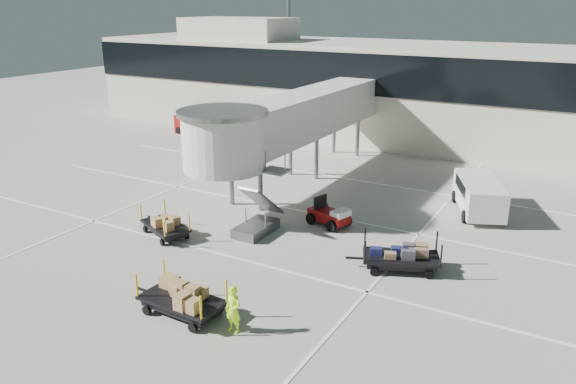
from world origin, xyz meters
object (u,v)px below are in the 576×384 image
suitcase_cart (403,258)px  box_cart_far (165,226)px  ground_worker (233,310)px  belt_loader (197,126)px  minivan (479,193)px  baggage_tug (330,216)px  box_cart_near (181,299)px

suitcase_cart → box_cart_far: bearing=168.0°
ground_worker → belt_loader: 32.49m
minivan → baggage_tug: bearing=-160.1°
baggage_tug → minivan: size_ratio=0.46×
suitcase_cart → box_cart_far: 12.10m
baggage_tug → box_cart_near: bearing=-78.8°
baggage_tug → ground_worker: 11.11m
box_cart_near → ground_worker: ground_worker is taller
minivan → belt_loader: (-26.22, 7.58, -0.32)m
baggage_tug → minivan: minivan is taller
baggage_tug → box_cart_near: size_ratio=0.60×
box_cart_near → belt_loader: size_ratio=0.87×
box_cart_near → ground_worker: (2.45, -0.04, 0.26)m
suitcase_cart → box_cart_near: bearing=-150.9°
suitcase_cart → minivan: minivan is taller
box_cart_far → ground_worker: 9.94m
belt_loader → box_cart_far: bearing=-43.9°
box_cart_far → belt_loader: bearing=148.1°
box_cart_near → ground_worker: size_ratio=2.29×
baggage_tug → belt_loader: 24.00m
suitcase_cart → belt_loader: (-24.94, 16.70, 0.25)m
belt_loader → minivan: bearing=-4.6°
suitcase_cart → belt_loader: bearing=123.4°
box_cart_near → belt_loader: 30.91m
baggage_tug → box_cart_far: baggage_tug is taller
minivan → ground_worker: bearing=-129.3°
ground_worker → belt_loader: bearing=134.0°
belt_loader → ground_worker: bearing=-37.6°
suitcase_cart → baggage_tug: bearing=125.8°
suitcase_cart → belt_loader: 30.02m
box_cart_near → box_cart_far: box_cart_near is taller
ground_worker → box_cart_near: bearing=-177.9°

